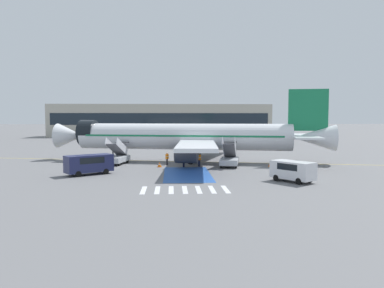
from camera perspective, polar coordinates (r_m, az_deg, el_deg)
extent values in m
plane|color=slate|center=(54.01, -3.17, -2.65)|extent=(600.00, 600.00, 0.00)
cube|color=gold|center=(53.79, -1.30, -2.67)|extent=(72.68, 16.13, 0.01)
cube|color=#2856A8|center=(41.91, -0.74, -4.60)|extent=(5.18, 11.52, 0.01)
cube|color=silver|center=(33.04, -7.40, -6.99)|extent=(0.44, 3.60, 0.01)
cube|color=silver|center=(32.97, -5.30, -7.00)|extent=(0.44, 3.60, 0.01)
cube|color=silver|center=(32.95, -3.20, -6.99)|extent=(0.44, 3.60, 0.01)
cube|color=silver|center=(32.97, -1.10, -6.98)|extent=(0.44, 3.60, 0.01)
cube|color=silver|center=(33.04, 1.00, -6.96)|extent=(0.44, 3.60, 0.01)
cube|color=silver|center=(33.15, 3.08, -6.92)|extent=(0.44, 3.60, 0.01)
cube|color=silver|center=(33.30, 5.15, -6.88)|extent=(0.44, 3.60, 0.01)
cylinder|color=silver|center=(53.48, -1.31, 1.13)|extent=(30.46, 10.15, 3.73)
cone|color=silver|center=(59.08, -17.99, 1.21)|extent=(4.79, 4.45, 3.66)
cone|color=silver|center=(53.25, 18.09, 0.92)|extent=(6.23, 4.70, 3.58)
cylinder|color=black|center=(57.84, -15.53, 1.67)|extent=(2.99, 4.16, 3.77)
cube|color=#197A4C|center=(53.47, -1.31, 1.33)|extent=(28.11, 9.70, 0.24)
cube|color=silver|center=(44.82, 0.72, -0.16)|extent=(5.67, 16.17, 0.44)
cylinder|color=#38383D|center=(46.51, -0.85, -1.63)|extent=(3.17, 2.68, 2.14)
cube|color=silver|center=(61.28, 2.99, 0.98)|extent=(9.72, 16.44, 0.44)
cylinder|color=#38383D|center=(60.19, 1.44, -0.33)|extent=(3.17, 2.68, 2.14)
cube|color=#197A4C|center=(53.07, 17.28, 4.97)|extent=(5.18, 1.47, 5.63)
cube|color=silver|center=(49.54, 17.13, 0.93)|extent=(4.56, 6.55, 0.24)
cube|color=silver|center=(56.55, 16.14, 1.32)|extent=(4.56, 6.55, 0.24)
cylinder|color=#38383D|center=(56.50, -11.97, -0.59)|extent=(0.20, 0.20, 2.78)
cylinder|color=black|center=(56.63, -11.95, -2.00)|extent=(0.88, 0.45, 0.84)
cylinder|color=#38383D|center=(50.43, -0.17, -1.09)|extent=(0.24, 0.24, 2.47)
cylinder|color=black|center=(50.55, -0.17, -2.48)|extent=(1.20, 0.82, 1.10)
cylinder|color=#38383D|center=(56.27, 0.80, -0.55)|extent=(0.24, 0.24, 2.47)
cylinder|color=black|center=(56.38, 0.80, -1.80)|extent=(1.20, 0.82, 1.10)
cube|color=#ADB2BA|center=(51.64, -11.37, -2.26)|extent=(3.18, 5.16, 0.70)
cylinder|color=black|center=(53.57, -11.68, -2.41)|extent=(0.36, 0.73, 0.70)
cylinder|color=black|center=(52.94, -9.78, -2.46)|extent=(0.36, 0.73, 0.70)
cylinder|color=black|center=(50.46, -13.03, -2.83)|extent=(0.36, 0.73, 0.70)
cylinder|color=black|center=(49.79, -11.04, -2.89)|extent=(0.36, 0.73, 0.70)
cube|color=#4C4C51|center=(51.52, -11.39, -0.89)|extent=(2.28, 4.35, 1.92)
cube|color=#4C4C51|center=(53.59, -10.55, 0.26)|extent=(1.85, 1.43, 0.12)
cube|color=silver|center=(51.76, -12.20, -0.35)|extent=(1.01, 4.37, 2.64)
cube|color=silver|center=(51.22, -10.59, -0.38)|extent=(1.01, 4.37, 2.64)
cube|color=#ADB2BA|center=(48.48, 5.71, -2.61)|extent=(3.18, 5.16, 0.70)
cylinder|color=black|center=(50.24, 4.75, -2.77)|extent=(0.36, 0.73, 0.70)
cylinder|color=black|center=(50.14, 6.89, -2.80)|extent=(0.36, 0.73, 0.70)
cylinder|color=black|center=(46.92, 4.44, -3.25)|extent=(0.36, 0.73, 0.70)
cylinder|color=black|center=(46.81, 6.73, -3.29)|extent=(0.36, 0.73, 0.70)
cube|color=#4C4C51|center=(48.34, 5.72, -1.03)|extent=(2.29, 4.36, 2.12)
cube|color=#4C4C51|center=(50.53, 5.88, 0.31)|extent=(1.85, 1.43, 0.12)
cube|color=silver|center=(48.35, 4.81, -0.46)|extent=(1.02, 4.40, 2.83)
cube|color=silver|center=(48.26, 6.64, -0.48)|extent=(1.02, 4.40, 2.83)
cube|color=#38383D|center=(78.68, 2.14, 0.04)|extent=(8.21, 3.65, 0.60)
cube|color=silver|center=(78.53, 4.96, 0.38)|extent=(2.09, 2.61, 1.60)
cube|color=black|center=(78.51, 5.60, 0.61)|extent=(0.34, 1.98, 0.70)
cylinder|color=#B7BCC4|center=(78.61, 1.88, 1.13)|extent=(5.75, 3.18, 2.39)
cylinder|color=gold|center=(78.61, 1.88, 1.13)|extent=(0.71, 2.47, 2.44)
cylinder|color=black|center=(79.77, 4.71, -0.14)|extent=(0.99, 0.42, 0.96)
cylinder|color=black|center=(77.40, 4.69, -0.27)|extent=(0.99, 0.42, 0.96)
cylinder|color=black|center=(79.91, 1.87, -0.12)|extent=(0.99, 0.42, 0.96)
cylinder|color=black|center=(77.54, 1.76, -0.25)|extent=(0.99, 0.42, 0.96)
cylinder|color=black|center=(80.07, 0.30, -0.11)|extent=(0.99, 0.42, 0.96)
cylinder|color=black|center=(77.71, 0.14, -0.23)|extent=(0.99, 0.42, 0.96)
cube|color=#1E234C|center=(42.91, -15.42, -2.86)|extent=(5.30, 4.47, 1.86)
cube|color=black|center=(42.86, -15.43, -2.32)|extent=(3.43, 3.21, 0.67)
cylinder|color=black|center=(44.45, -13.96, -3.81)|extent=(0.64, 0.52, 0.64)
cylinder|color=black|center=(42.82, -12.99, -4.09)|extent=(0.64, 0.52, 0.64)
cylinder|color=black|center=(43.32, -17.78, -4.09)|extent=(0.64, 0.52, 0.64)
cylinder|color=black|center=(41.64, -16.94, -4.39)|extent=(0.64, 0.52, 0.64)
cube|color=silver|center=(38.05, 15.11, -3.84)|extent=(4.05, 4.54, 1.71)
cube|color=black|center=(38.00, 15.12, -3.28)|extent=(2.95, 3.02, 0.62)
cylinder|color=black|center=(38.18, 17.46, -5.16)|extent=(0.54, 0.63, 0.64)
cylinder|color=black|center=(36.72, 15.96, -5.49)|extent=(0.54, 0.63, 0.64)
cylinder|color=black|center=(39.64, 14.28, -4.76)|extent=(0.54, 0.63, 0.64)
cylinder|color=black|center=(38.24, 12.71, -5.06)|extent=(0.54, 0.63, 0.64)
cylinder|color=#191E38|center=(47.61, -1.21, -3.01)|extent=(0.14, 0.14, 0.90)
cylinder|color=#191E38|center=(47.74, -1.34, -2.99)|extent=(0.14, 0.14, 0.90)
cube|color=orange|center=(47.58, -1.28, -2.04)|extent=(0.44, 0.46, 0.71)
cube|color=silver|center=(47.58, -1.28, -2.04)|extent=(0.45, 0.48, 0.06)
sphere|color=beige|center=(47.53, -1.28, -1.47)|extent=(0.24, 0.24, 0.24)
cylinder|color=#191E38|center=(48.06, 1.01, -2.97)|extent=(0.14, 0.14, 0.85)
cylinder|color=#191E38|center=(48.12, 1.20, -2.96)|extent=(0.14, 0.14, 0.85)
cube|color=orange|center=(48.00, 1.11, -2.06)|extent=(0.46, 0.32, 0.68)
cube|color=silver|center=(48.00, 1.11, -2.06)|extent=(0.47, 0.33, 0.06)
sphere|color=brown|center=(47.96, 1.11, -1.52)|extent=(0.23, 0.23, 0.23)
cylinder|color=#2D2D33|center=(49.84, -3.76, -2.75)|extent=(0.14, 0.14, 0.82)
cylinder|color=#2D2D33|center=(49.70, -3.88, -2.77)|extent=(0.14, 0.14, 0.82)
cube|color=orange|center=(49.69, -3.83, -1.91)|extent=(0.43, 0.47, 0.65)
cube|color=silver|center=(49.69, -3.83, -1.91)|extent=(0.44, 0.48, 0.06)
sphere|color=beige|center=(49.64, -3.83, -1.41)|extent=(0.22, 0.22, 0.22)
cone|color=orange|center=(47.89, -4.97, -3.14)|extent=(0.58, 0.58, 0.64)
cylinder|color=white|center=(47.89, -4.97, -3.10)|extent=(0.32, 0.32, 0.08)
cone|color=orange|center=(49.30, 11.89, -2.98)|extent=(0.62, 0.62, 0.69)
cylinder|color=white|center=(49.29, 11.89, -2.94)|extent=(0.34, 0.34, 0.08)
cube|color=#B2AD9E|center=(125.60, -4.72, 3.59)|extent=(72.08, 12.00, 10.58)
cube|color=#19232D|center=(119.55, -4.80, 3.82)|extent=(69.19, 0.10, 3.70)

